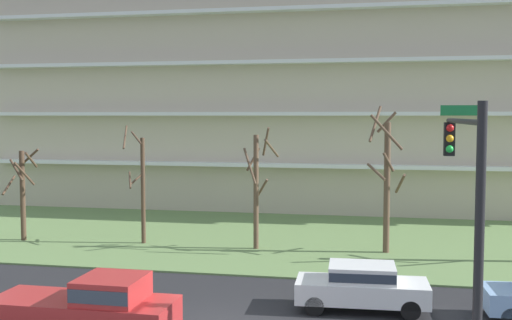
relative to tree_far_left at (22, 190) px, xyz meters
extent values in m
cube|color=#66844C|center=(13.17, 3.26, -2.66)|extent=(80.00, 16.00, 0.08)
cube|color=beige|center=(13.17, 16.52, 7.32)|extent=(45.41, 10.54, 20.04)
cube|color=white|center=(13.17, 10.81, 0.64)|extent=(43.59, 0.90, 0.24)
cube|color=white|center=(13.17, 10.81, 3.98)|extent=(43.59, 0.90, 0.24)
cube|color=white|center=(13.17, 10.81, 7.32)|extent=(43.59, 0.90, 0.24)
cube|color=white|center=(13.17, 10.81, 10.66)|extent=(43.59, 0.90, 0.24)
cylinder|color=#4C3828|center=(0.00, 0.01, -0.33)|extent=(0.27, 0.27, 4.75)
cylinder|color=#4C3828|center=(0.52, 0.02, 1.58)|extent=(0.14, 1.13, 0.89)
cylinder|color=#4C3828|center=(0.33, -0.32, 0.89)|extent=(0.82, 0.83, 1.27)
cylinder|color=#4C3828|center=(-0.08, -0.37, 1.07)|extent=(0.88, 0.30, 1.14)
cylinder|color=#4C3828|center=(-0.72, -0.10, 0.26)|extent=(0.35, 1.51, 0.90)
cylinder|color=#4C3828|center=(0.13, 0.57, 1.70)|extent=(1.21, 0.40, 0.92)
cylinder|color=#4C3828|center=(6.43, 0.51, 0.03)|extent=(0.22, 0.22, 5.45)
cylinder|color=#4C3828|center=(5.84, 0.24, 0.62)|extent=(0.64, 1.26, 0.77)
cylinder|color=#4C3828|center=(6.01, 0.66, 0.62)|extent=(0.42, 0.91, 0.55)
cylinder|color=#4C3828|center=(5.61, 0.25, 2.79)|extent=(0.63, 1.71, 1.15)
cylinder|color=#4C3828|center=(6.24, 0.18, 2.76)|extent=(0.76, 0.50, 0.66)
cylinder|color=brown|center=(12.31, 0.34, 0.12)|extent=(0.25, 0.25, 5.64)
cylinder|color=brown|center=(12.75, 0.54, 2.60)|extent=(0.56, 1.02, 1.43)
cylinder|color=brown|center=(13.11, 0.17, 2.30)|extent=(0.46, 1.67, 0.97)
cylinder|color=brown|center=(12.58, 0.61, 0.35)|extent=(0.70, 0.67, 0.93)
cylinder|color=brown|center=(12.06, 0.01, 1.45)|extent=(0.80, 0.64, 1.71)
cylinder|color=brown|center=(12.11, 0.60, 1.72)|extent=(0.67, 0.54, 1.14)
cylinder|color=brown|center=(18.53, 0.71, 0.43)|extent=(0.30, 0.30, 6.25)
cylinder|color=brown|center=(18.48, 1.13, 3.55)|extent=(0.95, 0.25, 1.03)
cylinder|color=brown|center=(18.47, 0.00, 3.10)|extent=(1.54, 0.25, 1.67)
cylinder|color=brown|center=(17.95, 0.94, 3.47)|extent=(0.62, 1.31, 1.71)
cylinder|color=brown|center=(19.15, 0.88, 0.65)|extent=(0.49, 1.35, 1.06)
cylinder|color=brown|center=(18.03, 0.32, 1.25)|extent=(0.93, 1.13, 0.75)
cylinder|color=brown|center=(18.58, 0.49, 1.70)|extent=(0.60, 0.26, 0.91)
cube|color=white|center=(17.67, -8.24, -2.03)|extent=(4.48, 2.00, 0.70)
cube|color=white|center=(17.67, -8.24, -1.41)|extent=(2.27, 1.76, 0.55)
cube|color=#2D3847|center=(17.67, -8.24, -1.41)|extent=(2.23, 1.79, 0.30)
cylinder|color=black|center=(16.17, -9.11, -2.38)|extent=(0.65, 0.25, 0.64)
cylinder|color=black|center=(16.10, -7.53, -2.38)|extent=(0.65, 0.25, 0.64)
cylinder|color=black|center=(19.25, -8.96, -2.38)|extent=(0.65, 0.25, 0.64)
cylinder|color=black|center=(19.17, -7.38, -2.38)|extent=(0.65, 0.25, 0.64)
cube|color=#B22828|center=(9.80, -12.74, -1.88)|extent=(5.41, 2.03, 0.85)
cube|color=#B22828|center=(10.70, -12.75, -1.10)|extent=(1.81, 1.85, 0.70)
cube|color=#2D3847|center=(10.70, -12.75, -1.10)|extent=(1.78, 1.89, 0.38)
cylinder|color=black|center=(7.91, -11.84, -2.30)|extent=(0.80, 0.22, 0.80)
cylinder|color=black|center=(22.26, -9.11, -2.38)|extent=(0.65, 0.25, 0.64)
cylinder|color=black|center=(22.18, -7.53, -2.38)|extent=(0.65, 0.25, 0.64)
cylinder|color=black|center=(20.04, -17.34, 0.72)|extent=(0.18, 0.18, 6.84)
cylinder|color=black|center=(20.04, -14.41, 3.74)|extent=(0.12, 5.87, 0.12)
cube|color=black|center=(20.04, -11.78, 3.24)|extent=(0.28, 0.28, 0.90)
sphere|color=red|center=(20.04, -11.93, 3.54)|extent=(0.20, 0.20, 0.20)
sphere|color=#F2A519|center=(20.04, -11.93, 3.26)|extent=(0.20, 0.20, 0.20)
sphere|color=green|center=(20.04, -11.93, 2.98)|extent=(0.20, 0.20, 0.20)
cube|color=#197238|center=(20.04, -14.12, 3.99)|extent=(0.90, 0.04, 0.24)
camera|label=1|loc=(18.25, -29.28, 3.87)|focal=43.97mm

